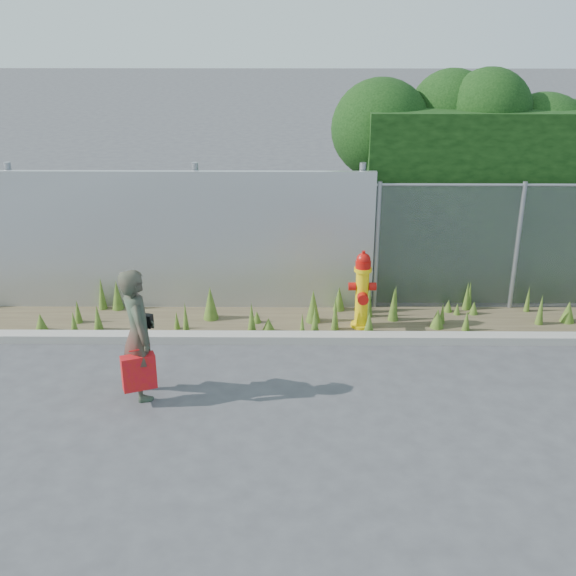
# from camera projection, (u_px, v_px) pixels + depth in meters

# --- Properties ---
(ground) EXTENTS (80.00, 80.00, 0.00)m
(ground) POSITION_uv_depth(u_px,v_px,m) (312.00, 409.00, 8.69)
(ground) COLOR #3F3E41
(ground) RESTS_ON ground
(curb) EXTENTS (16.00, 0.22, 0.12)m
(curb) POSITION_uv_depth(u_px,v_px,m) (309.00, 338.00, 10.33)
(curb) COLOR #9B948C
(curb) RESTS_ON ground
(weed_strip) EXTENTS (16.00, 1.23, 0.54)m
(weed_strip) POSITION_uv_depth(u_px,v_px,m) (326.00, 314.00, 10.88)
(weed_strip) COLOR brown
(weed_strip) RESTS_ON ground
(corrugated_fence) EXTENTS (8.50, 0.21, 2.30)m
(corrugated_fence) POSITION_uv_depth(u_px,v_px,m) (97.00, 241.00, 11.07)
(corrugated_fence) COLOR #A7AAAE
(corrugated_fence) RESTS_ON ground
(fire_hydrant) EXTENTS (0.41, 0.36, 1.21)m
(fire_hydrant) POSITION_uv_depth(u_px,v_px,m) (362.00, 291.00, 10.56)
(fire_hydrant) COLOR yellow
(fire_hydrant) RESTS_ON ground
(woman) EXTENTS (0.58, 0.71, 1.67)m
(woman) POSITION_uv_depth(u_px,v_px,m) (138.00, 334.00, 8.69)
(woman) COLOR #0E5C3E
(woman) RESTS_ON ground
(red_tote_bag) EXTENTS (0.40, 0.15, 0.53)m
(red_tote_bag) POSITION_uv_depth(u_px,v_px,m) (139.00, 372.00, 8.67)
(red_tote_bag) COLOR red
(black_shoulder_bag) EXTENTS (0.22, 0.09, 0.16)m
(black_shoulder_bag) POSITION_uv_depth(u_px,v_px,m) (144.00, 320.00, 8.78)
(black_shoulder_bag) COLOR black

